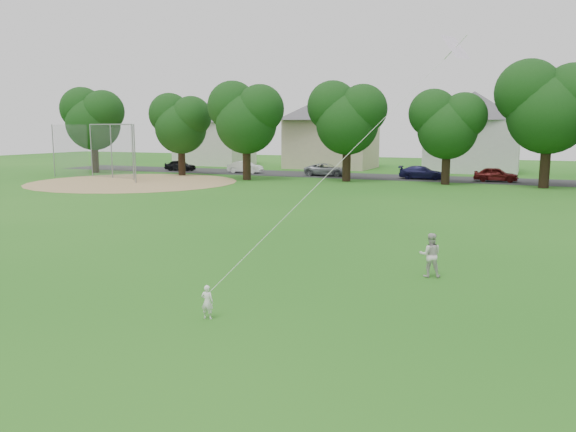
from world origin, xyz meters
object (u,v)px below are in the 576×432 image
at_px(toddler, 207,302).
at_px(older_boy, 430,255).
at_px(kite, 343,160).
at_px(baseball_backstop, 107,152).

xyz_separation_m(toddler, older_boy, (4.35, 6.20, 0.27)).
relative_size(toddler, kite, 0.08).
height_order(toddler, kite, kite).
bearing_deg(older_boy, toddler, 41.79).
bearing_deg(toddler, kite, -135.28).
distance_m(kite, baseball_backstop, 42.02).
distance_m(older_boy, baseball_backstop, 41.65).
height_order(older_boy, baseball_backstop, baseball_backstop).
bearing_deg(older_boy, kite, 45.02).
relative_size(toddler, older_boy, 0.61).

